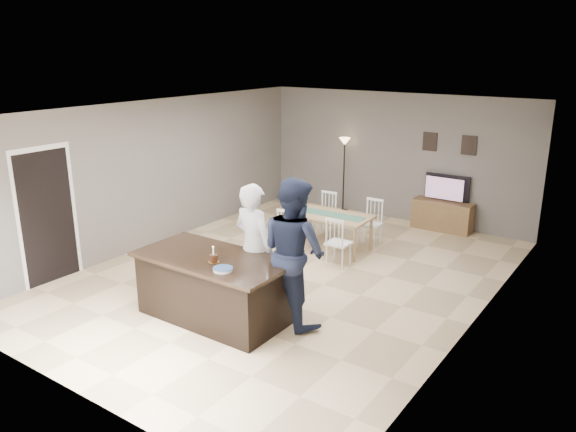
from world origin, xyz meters
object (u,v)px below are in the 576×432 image
Objects in this scene: kitchen_island at (214,287)px; dining_table at (331,221)px; birthday_cake at (214,258)px; man at (294,252)px; woman at (254,248)px; floor_lamp at (344,155)px; tv_console at (442,216)px; plate_stack at (223,269)px; television at (446,188)px.

dining_table is at bearing 91.13° from kitchen_island.
man is at bearing 40.38° from birthday_cake.
woman is 5.24m from floor_lamp.
kitchen_island is 3.27m from dining_table.
tv_console is 5.14m from woman.
man is 2.93m from dining_table.
tv_console is 2.53m from floor_lamp.
plate_stack is at bearing -28.28° from birthday_cake.
plate_stack is at bearing -83.49° from dining_table.
floor_lamp is (-1.27, 5.73, 0.35)m from birthday_cake.
floor_lamp reaches higher than dining_table.
plate_stack is (-0.76, -5.94, 0.06)m from television.
birthday_cake reaches higher than plate_stack.
kitchen_island is 5.70m from tv_console.
birthday_cake is (-1.06, -5.78, 0.09)m from television.
woman is (0.27, 0.55, 0.47)m from kitchen_island.
dining_table is (-1.26, -2.31, 0.26)m from tv_console.
television is (0.00, 0.07, 0.56)m from tv_console.
kitchen_island is 1.28× the size of floor_lamp.
dining_table is (-1.26, -2.38, -0.31)m from television.
tv_console is at bearing 77.84° from kitchen_island.
kitchen_island is 5.77m from floor_lamp.
plate_stack is at bearing -75.08° from floor_lamp.
man is 1.06m from birthday_cake.
television reaches higher than plate_stack.
plate_stack is (-0.76, -5.87, 0.62)m from tv_console.
television is 5.87m from birthday_cake.
birthday_cake is 0.13× the size of floor_lamp.
television is 2.37m from floor_lamp.
television is 0.50× the size of woman.
kitchen_island is 0.54m from birthday_cake.
television is 4.14× the size of birthday_cake.
floor_lamp reaches higher than birthday_cake.
kitchen_island is 1.79× the size of tv_console.
man reaches higher than tv_console.
tv_console is 0.57m from television.
television is at bearing -92.61° from woman.
kitchen_island is at bearing -102.16° from tv_console.
television is 0.54× the size of floor_lamp.
floor_lamp is (-1.06, 2.33, 0.75)m from dining_table.
floor_lamp is at bearing 104.92° from plate_stack.
woman is 7.24× the size of plate_stack.
tv_console is 5.84m from birthday_cake.
kitchen_island is at bearing -90.48° from dining_table.
man is 9.12× the size of birthday_cake.
birthday_cake is at bearing -100.50° from tv_console.
television is at bearing 60.38° from dining_table.
television is 0.45× the size of man.
television reaches higher than dining_table.
dining_table is at bearing -75.22° from woman.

